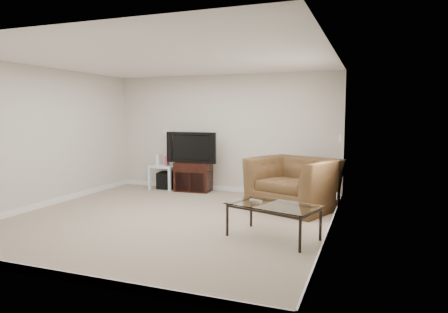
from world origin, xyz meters
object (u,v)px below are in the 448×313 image
(side_table, at_px, (165,177))
(television, at_px, (193,147))
(recliner, at_px, (294,175))
(coffee_table, at_px, (273,221))
(tv_stand, at_px, (194,176))
(subwoofer, at_px, (167,180))

(side_table, bearing_deg, television, -2.51)
(recliner, relative_size, coffee_table, 1.17)
(television, distance_m, coffee_table, 3.65)
(tv_stand, bearing_deg, subwoofer, 174.25)
(tv_stand, distance_m, recliner, 2.55)
(television, xyz_separation_m, side_table, (-0.72, 0.03, -0.69))
(side_table, bearing_deg, tv_stand, 0.00)
(subwoofer, distance_m, recliner, 3.21)
(recliner, bearing_deg, subwoofer, -176.45)
(tv_stand, distance_m, television, 0.64)
(side_table, bearing_deg, coffee_table, -40.72)
(television, relative_size, recliner, 0.77)
(tv_stand, height_order, television, television)
(subwoofer, bearing_deg, side_table, -146.19)
(subwoofer, xyz_separation_m, coffee_table, (3.08, -2.70, 0.04))
(television, xyz_separation_m, recliner, (2.36, -0.90, -0.36))
(recliner, height_order, coffee_table, recliner)
(television, xyz_separation_m, subwoofer, (-0.68, 0.05, -0.77))
(television, relative_size, coffee_table, 0.90)
(side_table, bearing_deg, recliner, -16.94)
(subwoofer, bearing_deg, television, -4.49)
(tv_stand, height_order, subwoofer, tv_stand)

